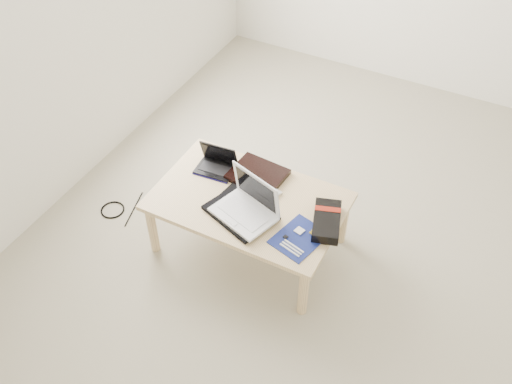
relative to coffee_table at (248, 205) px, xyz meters
The scene contains 13 objects.
ground 0.80m from the coffee_table, 22.08° to the left, with size 4.00×4.00×0.00m, color #ACA48C.
coffee_table is the anchor object (origin of this frame).
book 0.21m from the coffee_table, 101.84° to the left, with size 0.34×0.29×0.03m.
netbook 0.34m from the coffee_table, 153.56° to the left, with size 0.25×0.19×0.17m.
tablet 0.08m from the coffee_table, 124.80° to the right, with size 0.29×0.23×0.01m.
remote 0.13m from the coffee_table, 22.14° to the left, with size 0.10×0.20×0.02m.
neoprene_sleeve 0.14m from the coffee_table, 82.27° to the right, with size 0.37×0.27×0.02m, color black.
white_laptop 0.17m from the coffee_table, 63.14° to the right, with size 0.40×0.33×0.25m.
motherboard 0.41m from the coffee_table, 19.55° to the right, with size 0.29×0.33×0.01m.
gpu_box 0.49m from the coffee_table, ahead, with size 0.23×0.32×0.06m.
cable_coil 0.10m from the coffee_table, 152.91° to the left, with size 0.11×0.11×0.01m, color black.
floor_cable_coil 1.02m from the coffee_table, behind, with size 0.16×0.16×0.01m, color black.
floor_cable_trail 0.90m from the coffee_table, behind, with size 0.01×0.01×0.32m, color black.
Camera 1 is at (0.46, -2.33, 2.75)m, focal length 40.00 mm.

